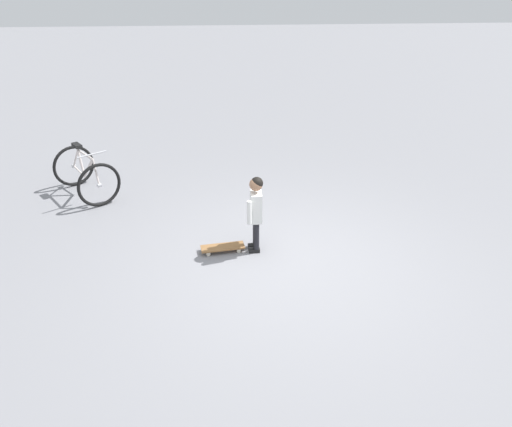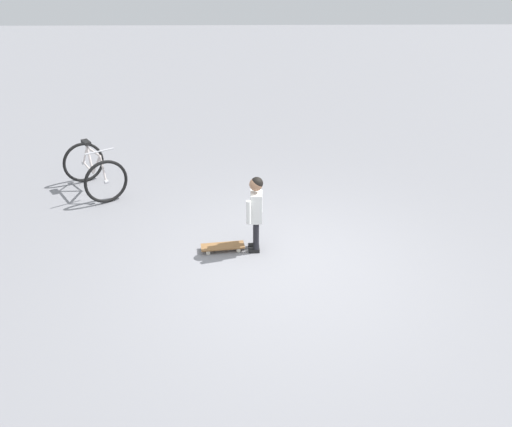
# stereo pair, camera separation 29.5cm
# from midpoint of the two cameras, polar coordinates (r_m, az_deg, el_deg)

# --- Properties ---
(ground_plane) EXTENTS (50.00, 50.00, 0.00)m
(ground_plane) POSITION_cam_midpoint_polar(r_m,az_deg,el_deg) (6.25, 5.38, -6.21)
(ground_plane) COLOR gray
(child_person) EXTENTS (0.22, 0.37, 1.06)m
(child_person) POSITION_cam_midpoint_polar(r_m,az_deg,el_deg) (6.24, 1.34, 0.85)
(child_person) COLOR black
(child_person) RESTS_ON ground
(skateboard) EXTENTS (0.60, 0.26, 0.07)m
(skateboard) POSITION_cam_midpoint_polar(r_m,az_deg,el_deg) (6.53, -2.63, -3.91)
(skateboard) COLOR olive
(skateboard) RESTS_ON ground
(bicycle_near) EXTENTS (1.20, 1.28, 0.85)m
(bicycle_near) POSITION_cam_midpoint_polar(r_m,az_deg,el_deg) (8.42, -17.51, 4.85)
(bicycle_near) COLOR black
(bicycle_near) RESTS_ON ground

